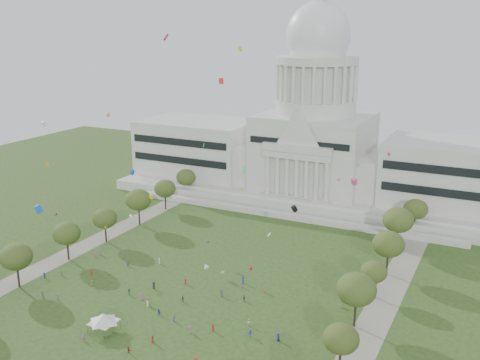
% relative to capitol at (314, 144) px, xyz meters
% --- Properties ---
extents(ground, '(400.00, 400.00, 0.00)m').
position_rel_capitol_xyz_m(ground, '(0.00, -113.59, -22.30)').
color(ground, '#2E481B').
rests_on(ground, ground).
extents(capitol, '(160.00, 64.50, 91.30)m').
position_rel_capitol_xyz_m(capitol, '(0.00, 0.00, 0.00)').
color(capitol, beige).
rests_on(capitol, ground).
extents(path_left, '(8.00, 160.00, 0.04)m').
position_rel_capitol_xyz_m(path_left, '(-48.00, -83.59, -22.28)').
color(path_left, gray).
rests_on(path_left, ground).
extents(path_right, '(8.00, 160.00, 0.04)m').
position_rel_capitol_xyz_m(path_right, '(48.00, -83.59, -22.28)').
color(path_right, gray).
rests_on(path_right, ground).
extents(row_tree_l_1, '(8.86, 8.86, 12.59)m').
position_rel_capitol_xyz_m(row_tree_l_1, '(-44.07, -116.55, -13.34)').
color(row_tree_l_1, black).
rests_on(row_tree_l_1, ground).
extents(row_tree_r_1, '(7.58, 7.58, 10.78)m').
position_rel_capitol_xyz_m(row_tree_r_1, '(46.22, -115.34, -14.64)').
color(row_tree_r_1, black).
rests_on(row_tree_r_1, ground).
extents(row_tree_l_2, '(8.42, 8.42, 11.97)m').
position_rel_capitol_xyz_m(row_tree_l_2, '(-45.04, -96.29, -13.79)').
color(row_tree_l_2, black).
rests_on(row_tree_l_2, ground).
extents(row_tree_r_2, '(9.55, 9.55, 13.58)m').
position_rel_capitol_xyz_m(row_tree_r_2, '(44.17, -96.15, -12.64)').
color(row_tree_r_2, black).
rests_on(row_tree_r_2, ground).
extents(row_tree_l_3, '(8.12, 8.12, 11.55)m').
position_rel_capitol_xyz_m(row_tree_l_3, '(-44.09, -79.67, -14.09)').
color(row_tree_l_3, black).
rests_on(row_tree_l_3, ground).
extents(row_tree_r_3, '(7.01, 7.01, 9.98)m').
position_rel_capitol_xyz_m(row_tree_r_3, '(44.40, -79.10, -15.21)').
color(row_tree_r_3, black).
rests_on(row_tree_r_3, ground).
extents(row_tree_l_4, '(9.29, 9.29, 13.21)m').
position_rel_capitol_xyz_m(row_tree_l_4, '(-44.08, -61.17, -12.90)').
color(row_tree_l_4, black).
rests_on(row_tree_l_4, ground).
extents(row_tree_r_4, '(9.19, 9.19, 13.06)m').
position_rel_capitol_xyz_m(row_tree_r_4, '(44.76, -63.55, -13.01)').
color(row_tree_r_4, black).
rests_on(row_tree_r_4, ground).
extents(row_tree_l_5, '(8.33, 8.33, 11.85)m').
position_rel_capitol_xyz_m(row_tree_l_5, '(-45.22, -42.58, -13.88)').
color(row_tree_l_5, black).
rests_on(row_tree_l_5, ground).
extents(row_tree_r_5, '(9.82, 9.82, 13.96)m').
position_rel_capitol_xyz_m(row_tree_r_5, '(43.49, -43.40, -12.37)').
color(row_tree_r_5, black).
rests_on(row_tree_r_5, ground).
extents(row_tree_l_6, '(8.19, 8.19, 11.64)m').
position_rel_capitol_xyz_m(row_tree_l_6, '(-46.87, -24.45, -14.02)').
color(row_tree_l_6, black).
rests_on(row_tree_l_6, ground).
extents(row_tree_r_6, '(8.42, 8.42, 11.97)m').
position_rel_capitol_xyz_m(row_tree_r_6, '(45.96, -25.46, -13.79)').
color(row_tree_r_6, black).
rests_on(row_tree_r_6, ground).
extents(event_tent, '(7.93, 7.93, 4.43)m').
position_rel_capitol_xyz_m(event_tent, '(-7.99, -124.54, -18.86)').
color(event_tent, '#4C4C4C').
rests_on(event_tent, ground).
extents(person_0, '(1.08, 0.91, 1.89)m').
position_rel_capitol_xyz_m(person_0, '(30.29, -110.12, -21.35)').
color(person_0, navy).
rests_on(person_0, ground).
extents(person_2, '(1.10, 1.01, 1.93)m').
position_rel_capitol_xyz_m(person_2, '(21.54, -107.22, -21.33)').
color(person_2, silver).
rests_on(person_2, ground).
extents(person_3, '(1.17, 1.38, 1.90)m').
position_rel_capitol_xyz_m(person_3, '(10.62, -116.27, -21.35)').
color(person_3, '#994C8C').
rests_on(person_3, ground).
extents(person_4, '(0.70, 1.09, 1.74)m').
position_rel_capitol_xyz_m(person_4, '(0.95, -104.10, -21.42)').
color(person_4, '#33723F').
rests_on(person_4, ground).
extents(person_5, '(1.57, 1.09, 1.57)m').
position_rel_capitol_xyz_m(person_5, '(-0.90, -112.29, -21.51)').
color(person_5, navy).
rests_on(person_5, ground).
extents(person_6, '(0.83, 1.02, 1.82)m').
position_rel_capitol_xyz_m(person_6, '(4.99, -123.53, -21.39)').
color(person_6, '#B21E1E').
rests_on(person_6, ground).
extents(person_7, '(0.77, 0.72, 1.71)m').
position_rel_capitol_xyz_m(person_7, '(-9.62, -129.84, -21.44)').
color(person_7, '#994C8C').
rests_on(person_7, ground).
extents(person_8, '(0.98, 0.92, 1.73)m').
position_rel_capitol_xyz_m(person_8, '(-14.09, -106.87, -21.43)').
color(person_8, '#33723F').
rests_on(person_8, ground).
extents(person_9, '(1.20, 1.39, 1.92)m').
position_rel_capitol_xyz_m(person_9, '(23.90, -111.51, -21.34)').
color(person_9, navy).
rests_on(person_9, ground).
extents(person_10, '(0.66, 1.05, 1.69)m').
position_rel_capitol_xyz_m(person_10, '(15.01, -96.50, -21.45)').
color(person_10, '#4C4C51').
rests_on(person_10, ground).
extents(person_11, '(1.50, 1.00, 1.50)m').
position_rel_capitol_xyz_m(person_11, '(2.63, -129.23, -21.54)').
color(person_11, '#B21E1E').
rests_on(person_11, ground).
extents(distant_crowd, '(60.08, 36.82, 1.95)m').
position_rel_capitol_xyz_m(distant_crowd, '(-11.81, -99.96, -21.42)').
color(distant_crowd, navy).
rests_on(distant_crowd, ground).
extents(kite_swarm, '(95.06, 108.53, 59.80)m').
position_rel_capitol_xyz_m(kite_swarm, '(-3.37, -106.19, 8.15)').
color(kite_swarm, '#E54C8C').
rests_on(kite_swarm, ground).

